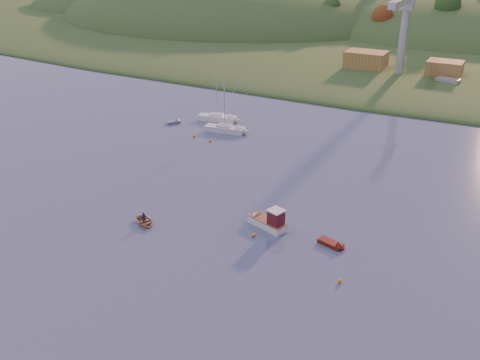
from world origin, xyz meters
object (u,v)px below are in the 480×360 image
at_px(sailboat_far, 225,128).
at_px(canoe, 144,222).
at_px(sailboat_near, 217,117).
at_px(red_tender, 336,246).
at_px(grey_dinghy, 176,122).
at_px(fishing_boat, 265,220).

xyz_separation_m(sailboat_far, canoe, (8.76, -38.85, -0.34)).
bearing_deg(sailboat_far, sailboat_near, 123.80).
bearing_deg(red_tender, grey_dinghy, 161.59).
height_order(sailboat_far, canoe, sailboat_far).
xyz_separation_m(canoe, red_tender, (25.46, 6.39, -0.12)).
bearing_deg(fishing_boat, red_tender, -166.20).
bearing_deg(grey_dinghy, sailboat_near, -14.86).
relative_size(fishing_boat, canoe, 1.82).
relative_size(canoe, red_tender, 0.92).
bearing_deg(fishing_boat, sailboat_near, -32.96).
xyz_separation_m(red_tender, grey_dinghy, (-46.26, 32.63, -0.02)).
distance_m(fishing_boat, sailboat_near, 47.06).
bearing_deg(grey_dinghy, fishing_boat, -94.94).
xyz_separation_m(fishing_boat, sailboat_far, (-23.75, 31.46, -0.20)).
relative_size(fishing_boat, sailboat_far, 0.61).
distance_m(canoe, red_tender, 26.25).
bearing_deg(canoe, grey_dinghy, 60.74).
xyz_separation_m(fishing_boat, sailboat_near, (-28.85, 37.18, -0.21)).
bearing_deg(fishing_boat, sailboat_far, -33.73).
xyz_separation_m(sailboat_near, sailboat_far, (5.10, -5.72, 0.01)).
bearing_deg(red_tender, canoe, -149.12).
height_order(fishing_boat, red_tender, fishing_boat).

